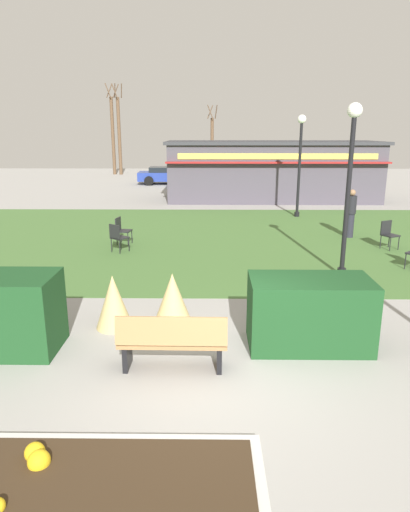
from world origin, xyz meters
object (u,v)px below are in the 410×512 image
object	(u,v)px
lamppost_mid	(350,171)
parked_car_center_slot	(244,175)
parked_car_west_slot	(168,175)
tree_left_bg	(119,135)
cafe_chair_north	(121,228)
cafe_chair_center	(117,236)
parked_car_east_slot	(321,175)
tree_center_bg	(212,144)
lamppost_far	(300,154)
cafe_chair_east	(388,232)
trash_bin	(3,316)
food_kiosk	(272,171)
park_bench	(172,342)
person_strolling	(351,213)
tree_right_bg	(113,134)

from	to	relation	value
lamppost_mid	parked_car_center_slot	bearing A→B (deg)	92.91
parked_car_west_slot	tree_left_bg	size ratio (longest dim) A/B	0.58
cafe_chair_north	parked_car_center_slot	bearing A→B (deg)	73.48
cafe_chair_center	parked_car_east_slot	world-z (taller)	parked_car_east_slot
tree_left_bg	tree_center_bg	world-z (taller)	tree_left_bg
lamppost_far	parked_car_center_slot	xyz separation A→B (m)	(-1.46, 12.66, -2.05)
cafe_chair_east	parked_car_east_slot	distance (m)	18.44
lamppost_mid	parked_car_west_slot	bearing A→B (deg)	106.94
tree_center_bg	trash_bin	bearing A→B (deg)	-96.68
food_kiosk	tree_left_bg	distance (m)	18.57
lamppost_mid	cafe_chair_north	size ratio (longest dim) A/B	4.83
park_bench	trash_bin	size ratio (longest dim) A/B	2.10
trash_bin	cafe_chair_north	size ratio (longest dim) A/B	0.91
park_bench	tree_left_bg	xyz separation A→B (m)	(-7.18, 33.41, 2.85)
food_kiosk	cafe_chair_east	xyz separation A→B (m)	(2.35, -10.83, -1.04)
park_bench	lamppost_far	size ratio (longest dim) A/B	0.40
cafe_chair_east	parked_car_center_slot	bearing A→B (deg)	100.25
trash_bin	food_kiosk	bearing A→B (deg)	68.00
parked_car_east_slot	park_bench	bearing A→B (deg)	-107.68
tree_center_bg	lamppost_mid	bearing A→B (deg)	-83.52
trash_bin	parked_car_west_slot	bearing A→B (deg)	88.34
trash_bin	parked_car_west_slot	world-z (taller)	parked_car_west_slot
cafe_chair_center	person_strolling	distance (m)	8.08
cafe_chair_east	parked_car_center_slot	world-z (taller)	parked_car_center_slot
cafe_chair_center	food_kiosk	bearing A→B (deg)	61.62
park_bench	person_strolling	bearing A→B (deg)	59.65
lamppost_mid	person_strolling	world-z (taller)	lamppost_mid
parked_car_center_slot	tree_center_bg	xyz separation A→B (m)	(-2.23, 7.99, 1.87)
lamppost_far	parked_car_east_slot	bearing A→B (deg)	72.74
food_kiosk	parked_car_east_slot	bearing A→B (deg)	59.39
parked_car_center_slot	tree_left_bg	xyz separation A→B (m)	(-10.11, 7.32, 2.69)
trash_bin	person_strolling	xyz separation A→B (m)	(8.66, 8.24, 0.45)
cafe_chair_east	parked_car_west_slot	size ratio (longest dim) A/B	0.21
lamppost_mid	cafe_chair_east	distance (m)	4.22
park_bench	food_kiosk	xyz separation A→B (m)	(3.89, 18.61, 1.09)
cafe_chair_center	tree_center_bg	world-z (taller)	tree_center_bg
lamppost_far	cafe_chair_center	world-z (taller)	lamppost_far
lamppost_mid	cafe_chair_east	world-z (taller)	lamppost_mid
lamppost_mid	tree_left_bg	xyz separation A→B (m)	(-11.18, 28.49, 0.64)
lamppost_far	food_kiosk	size ratio (longest dim) A/B	0.38
cafe_chair_north	tree_right_bg	distance (m)	25.99
cafe_chair_center	cafe_chair_north	distance (m)	1.08
trash_bin	food_kiosk	distance (m)	18.87
park_bench	cafe_chair_east	size ratio (longest dim) A/B	1.92
parked_car_east_slot	person_strolling	bearing A→B (deg)	-99.59
lamppost_far	parked_car_center_slot	distance (m)	12.91
park_bench	lamppost_mid	xyz separation A→B (m)	(4.00, 4.92, 2.22)
tree_left_bg	person_strolling	bearing A→B (deg)	-62.19
cafe_chair_east	cafe_chair_center	size ratio (longest dim) A/B	1.00
lamppost_mid	cafe_chair_east	size ratio (longest dim) A/B	4.83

